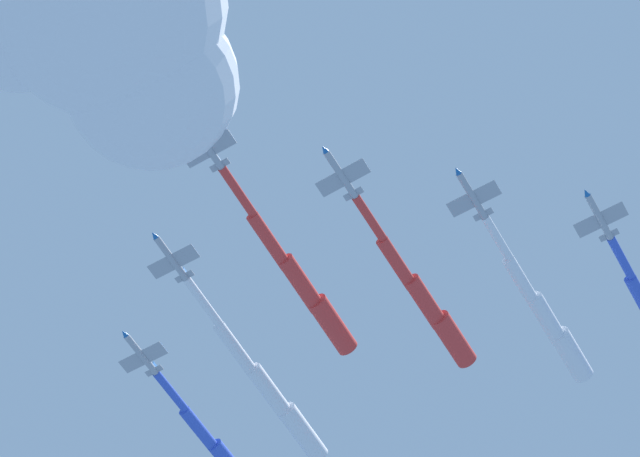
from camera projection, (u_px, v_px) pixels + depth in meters
jet_lead at (301, 282)px, 197.48m from camera, size 46.96×20.02×3.69m
jet_port_inner at (425, 300)px, 197.62m from camera, size 44.21×19.90×3.68m
jet_starboard_inner at (270, 391)px, 207.85m from camera, size 50.01×21.03×3.66m
jet_port_mid at (546, 316)px, 200.75m from camera, size 43.73×19.60×3.67m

